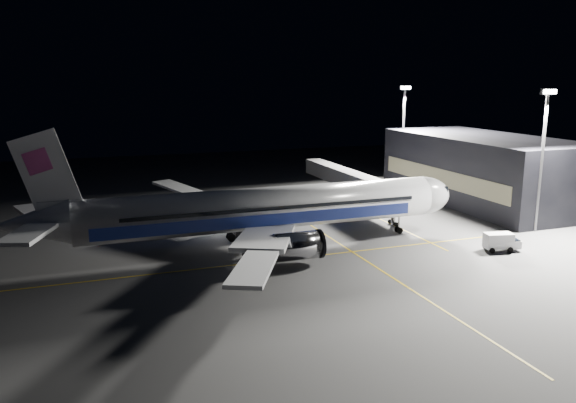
{
  "coord_description": "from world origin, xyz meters",
  "views": [
    {
      "loc": [
        -21.53,
        -69.11,
        22.03
      ],
      "look_at": [
        3.24,
        -0.1,
        6.0
      ],
      "focal_mm": 35.0,
      "sensor_mm": 36.0,
      "label": 1
    }
  ],
  "objects_px": {
    "floodlight_mast_north": "(403,127)",
    "safety_cone_b": "(296,233)",
    "floodlight_mast_south": "(543,148)",
    "service_truck": "(501,241)",
    "safety_cone_c": "(257,237)",
    "airliner": "(257,210)",
    "safety_cone_a": "(283,230)",
    "jet_bridge": "(354,181)",
    "baggage_tug": "(219,221)"
  },
  "relations": [
    {
      "from": "airliner",
      "to": "baggage_tug",
      "type": "bearing_deg",
      "value": 99.8
    },
    {
      "from": "floodlight_mast_north",
      "to": "safety_cone_b",
      "type": "distance_m",
      "value": 45.66
    },
    {
      "from": "safety_cone_b",
      "to": "jet_bridge",
      "type": "bearing_deg",
      "value": 41.3
    },
    {
      "from": "floodlight_mast_north",
      "to": "safety_cone_c",
      "type": "distance_m",
      "value": 50.27
    },
    {
      "from": "baggage_tug",
      "to": "floodlight_mast_south",
      "type": "bearing_deg",
      "value": -8.75
    },
    {
      "from": "floodlight_mast_north",
      "to": "jet_bridge",
      "type": "bearing_deg",
      "value": -142.26
    },
    {
      "from": "airliner",
      "to": "service_truck",
      "type": "xyz_separation_m",
      "value": [
        29.69,
        -12.16,
        -3.89
      ]
    },
    {
      "from": "airliner",
      "to": "jet_bridge",
      "type": "distance_m",
      "value": 29.31
    },
    {
      "from": "floodlight_mast_south",
      "to": "safety_cone_c",
      "type": "relative_size",
      "value": 32.5
    },
    {
      "from": "airliner",
      "to": "floodlight_mast_south",
      "type": "distance_m",
      "value": 42.13
    },
    {
      "from": "floodlight_mast_south",
      "to": "safety_cone_a",
      "type": "height_order",
      "value": "floodlight_mast_south"
    },
    {
      "from": "safety_cone_a",
      "to": "floodlight_mast_north",
      "type": "bearing_deg",
      "value": 36.1
    },
    {
      "from": "safety_cone_a",
      "to": "safety_cone_b",
      "type": "distance_m",
      "value": 2.59
    },
    {
      "from": "service_truck",
      "to": "floodlight_mast_south",
      "type": "bearing_deg",
      "value": 39.97
    },
    {
      "from": "safety_cone_c",
      "to": "service_truck",
      "type": "bearing_deg",
      "value": -29.47
    },
    {
      "from": "floodlight_mast_south",
      "to": "safety_cone_b",
      "type": "relative_size",
      "value": 33.06
    },
    {
      "from": "jet_bridge",
      "to": "service_truck",
      "type": "bearing_deg",
      "value": -77.66
    },
    {
      "from": "floodlight_mast_north",
      "to": "service_truck",
      "type": "distance_m",
      "value": 46.92
    },
    {
      "from": "jet_bridge",
      "to": "floodlight_mast_north",
      "type": "xyz_separation_m",
      "value": [
        18.0,
        13.93,
        7.79
      ]
    },
    {
      "from": "airliner",
      "to": "jet_bridge",
      "type": "bearing_deg",
      "value": 38.04
    },
    {
      "from": "safety_cone_c",
      "to": "floodlight_mast_south",
      "type": "bearing_deg",
      "value": -14.06
    },
    {
      "from": "jet_bridge",
      "to": "floodlight_mast_south",
      "type": "distance_m",
      "value": 31.05
    },
    {
      "from": "airliner",
      "to": "jet_bridge",
      "type": "relative_size",
      "value": 1.79
    },
    {
      "from": "airliner",
      "to": "floodlight_mast_south",
      "type": "xyz_separation_m",
      "value": [
        41.08,
        -6.01,
        7.21
      ]
    },
    {
      "from": "floodlight_mast_north",
      "to": "safety_cone_b",
      "type": "xyz_separation_m",
      "value": [
        -34.0,
        -27.99,
        -12.06
      ]
    },
    {
      "from": "jet_bridge",
      "to": "safety_cone_b",
      "type": "xyz_separation_m",
      "value": [
        -16.0,
        -14.06,
        -4.27
      ]
    },
    {
      "from": "floodlight_mast_north",
      "to": "floodlight_mast_south",
      "type": "height_order",
      "value": "same"
    },
    {
      "from": "safety_cone_a",
      "to": "safety_cone_c",
      "type": "xyz_separation_m",
      "value": [
        -4.71,
        -2.25,
        -0.02
      ]
    },
    {
      "from": "airliner",
      "to": "safety_cone_b",
      "type": "relative_size",
      "value": 98.2
    },
    {
      "from": "baggage_tug",
      "to": "safety_cone_b",
      "type": "xyz_separation_m",
      "value": [
        9.35,
        -9.15,
        -0.42
      ]
    },
    {
      "from": "service_truck",
      "to": "safety_cone_b",
      "type": "height_order",
      "value": "service_truck"
    },
    {
      "from": "floodlight_mast_north",
      "to": "baggage_tug",
      "type": "relative_size",
      "value": 8.13
    },
    {
      "from": "airliner",
      "to": "service_truck",
      "type": "relative_size",
      "value": 12.48
    },
    {
      "from": "airliner",
      "to": "baggage_tug",
      "type": "relative_size",
      "value": 24.16
    },
    {
      "from": "floodlight_mast_south",
      "to": "safety_cone_c",
      "type": "height_order",
      "value": "floodlight_mast_south"
    },
    {
      "from": "airliner",
      "to": "safety_cone_b",
      "type": "distance_m",
      "value": 9.47
    },
    {
      "from": "service_truck",
      "to": "safety_cone_c",
      "type": "distance_m",
      "value": 32.86
    },
    {
      "from": "floodlight_mast_south",
      "to": "safety_cone_a",
      "type": "xyz_separation_m",
      "value": [
        -35.28,
        12.27,
        -12.03
      ]
    },
    {
      "from": "airliner",
      "to": "floodlight_mast_north",
      "type": "height_order",
      "value": "floodlight_mast_north"
    },
    {
      "from": "jet_bridge",
      "to": "safety_cone_c",
      "type": "bearing_deg",
      "value": -147.41
    },
    {
      "from": "airliner",
      "to": "safety_cone_a",
      "type": "distance_m",
      "value": 9.79
    },
    {
      "from": "safety_cone_b",
      "to": "safety_cone_c",
      "type": "xyz_separation_m",
      "value": [
        -5.99,
        0.0,
        0.01
      ]
    },
    {
      "from": "jet_bridge",
      "to": "baggage_tug",
      "type": "bearing_deg",
      "value": -169.04
    },
    {
      "from": "safety_cone_b",
      "to": "floodlight_mast_south",
      "type": "bearing_deg",
      "value": -16.41
    },
    {
      "from": "floodlight_mast_south",
      "to": "safety_cone_b",
      "type": "xyz_separation_m",
      "value": [
        -34.0,
        10.01,
        -12.06
      ]
    },
    {
      "from": "floodlight_mast_south",
      "to": "baggage_tug",
      "type": "xyz_separation_m",
      "value": [
        -43.35,
        19.16,
        -11.64
      ]
    },
    {
      "from": "airliner",
      "to": "safety_cone_a",
      "type": "xyz_separation_m",
      "value": [
        5.79,
        6.25,
        -4.82
      ]
    },
    {
      "from": "airliner",
      "to": "floodlight_mast_south",
      "type": "bearing_deg",
      "value": -8.33
    },
    {
      "from": "baggage_tug",
      "to": "safety_cone_b",
      "type": "distance_m",
      "value": 13.09
    },
    {
      "from": "floodlight_mast_north",
      "to": "safety_cone_b",
      "type": "relative_size",
      "value": 33.06
    }
  ]
}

